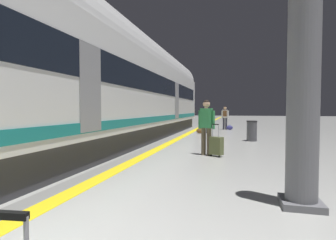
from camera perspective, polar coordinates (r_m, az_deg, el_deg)
The scene contains 11 objects.
safety_line_strip at distance 10.52m, azimuth -0.55°, elevation -5.39°, with size 0.36×80.00×0.01m, color yellow.
tactile_edge_band at distance 10.59m, azimuth -2.01°, elevation -5.34°, with size 0.52×80.00×0.01m, color slate.
high_speed_train at distance 10.77m, azimuth -11.66°, elevation 8.06°, with size 2.94×26.99×4.97m.
passenger_near at distance 8.20m, azimuth 8.27°, elevation -0.68°, with size 0.52×0.28×1.70m.
suitcase_near at distance 8.07m, azimuth 10.40°, elevation -5.48°, with size 0.44×0.37×0.98m.
passenger_mid at distance 15.79m, azimuth 8.19°, elevation 0.64°, with size 0.50×0.34×1.61m.
duffel_bag_mid at distance 15.67m, azimuth 6.92°, elevation -2.31°, with size 0.44×0.26×0.36m.
passenger_far at distance 18.89m, azimuth 12.17°, elevation 0.92°, with size 0.51×0.32×1.63m.
duffel_bag_far at distance 18.73m, azimuth 13.11°, elevation -1.60°, with size 0.44×0.26×0.36m.
platform_pillar at distance 4.27m, azimuth 27.12°, elevation 6.22°, with size 0.56×0.56×3.60m.
waste_bin at distance 12.36m, azimuth 17.60°, elevation -2.23°, with size 0.46×0.46×0.91m.
Camera 1 is at (1.86, -0.07, 1.42)m, focal length 28.30 mm.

